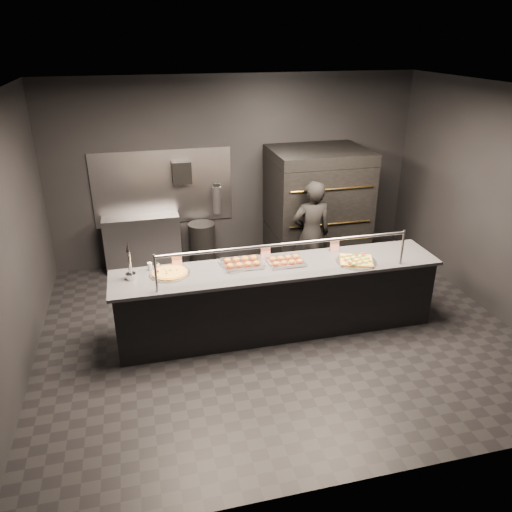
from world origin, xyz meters
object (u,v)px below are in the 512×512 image
object	(u,v)px
fire_extinguisher	(217,200)
slider_tray_a	(242,263)
prep_shelf	(143,243)
pizza_oven	(317,207)
round_pizza	(170,273)
square_pizza	(356,261)
worker	(311,235)
towel_dispenser	(182,172)
trash_bin	(202,244)
beer_tap	(130,268)
service_counter	(278,298)
slider_tray_b	(286,261)

from	to	relation	value
fire_extinguisher	slider_tray_a	world-z (taller)	fire_extinguisher
fire_extinguisher	prep_shelf	bearing A→B (deg)	-176.34
pizza_oven	round_pizza	xyz separation A→B (m)	(-2.52, -1.80, -0.03)
square_pizza	worker	distance (m)	1.27
towel_dispenser	trash_bin	world-z (taller)	towel_dispenser
round_pizza	trash_bin	world-z (taller)	round_pizza
trash_bin	square_pizza	bearing A→B (deg)	-55.07
pizza_oven	round_pizza	size ratio (longest dim) A/B	3.93
worker	beer_tap	bearing A→B (deg)	22.33
service_counter	slider_tray_b	distance (m)	0.50
prep_shelf	worker	bearing A→B (deg)	-26.03
square_pizza	round_pizza	bearing A→B (deg)	174.49
towel_dispenser	fire_extinguisher	distance (m)	0.74
towel_dispenser	trash_bin	size ratio (longest dim) A/B	0.48
pizza_oven	fire_extinguisher	size ratio (longest dim) A/B	3.78
square_pizza	slider_tray_a	bearing A→B (deg)	169.46
beer_tap	round_pizza	size ratio (longest dim) A/B	0.97
beer_tap	worker	xyz separation A→B (m)	(2.62, 1.05, -0.23)
pizza_oven	square_pizza	bearing A→B (deg)	-96.06
towel_dispenser	slider_tray_a	bearing A→B (deg)	-78.22
beer_tap	slider_tray_a	size ratio (longest dim) A/B	0.83
slider_tray_b	worker	xyz separation A→B (m)	(0.72, 1.07, -0.13)
towel_dispenser	beer_tap	xyz separation A→B (m)	(-0.88, -2.31, -0.50)
towel_dispenser	slider_tray_b	distance (m)	2.61
slider_tray_a	round_pizza	bearing A→B (deg)	-177.40
trash_bin	worker	bearing A→B (deg)	-36.22
towel_dispenser	square_pizza	distance (m)	3.20
square_pizza	trash_bin	size ratio (longest dim) A/B	0.70
towel_dispenser	slider_tray_b	xyz separation A→B (m)	(1.02, -2.33, -0.60)
prep_shelf	slider_tray_b	bearing A→B (deg)	-52.71
slider_tray_b	square_pizza	distance (m)	0.89
service_counter	pizza_oven	xyz separation A→B (m)	(1.20, 1.90, 0.50)
slider_tray_b	worker	distance (m)	1.29
fire_extinguisher	round_pizza	world-z (taller)	fire_extinguisher
beer_tap	towel_dispenser	bearing A→B (deg)	69.16
square_pizza	beer_tap	bearing A→B (deg)	175.72
slider_tray_a	worker	size ratio (longest dim) A/B	0.34
service_counter	pizza_oven	bearing A→B (deg)	57.73
beer_tap	square_pizza	size ratio (longest dim) A/B	0.92
prep_shelf	slider_tray_a	world-z (taller)	slider_tray_a
prep_shelf	round_pizza	size ratio (longest dim) A/B	2.47
fire_extinguisher	round_pizza	distance (m)	2.50
pizza_oven	trash_bin	distance (m)	1.97
beer_tap	round_pizza	distance (m)	0.47
service_counter	square_pizza	bearing A→B (deg)	-7.09
slider_tray_a	slider_tray_b	xyz separation A→B (m)	(0.55, -0.08, -0.00)
fire_extinguisher	square_pizza	xyz separation A→B (m)	(1.34, -2.52, -0.12)
beer_tap	square_pizza	distance (m)	2.77
pizza_oven	worker	size ratio (longest dim) A/B	1.16
service_counter	trash_bin	xyz separation A→B (m)	(-0.65, 2.22, -0.10)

